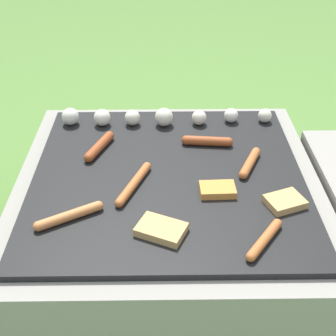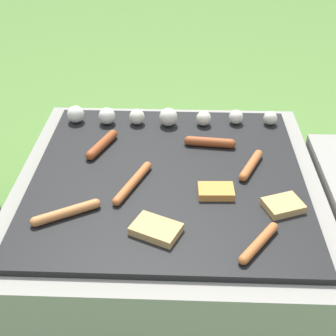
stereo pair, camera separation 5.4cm
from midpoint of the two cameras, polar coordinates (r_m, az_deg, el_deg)
name	(u,v)px [view 1 (the left image)]	position (r m, az deg, el deg)	size (l,w,h in m)	color
ground_plane	(168,283)	(1.59, -1.00, -13.84)	(14.00, 14.00, 0.00)	#567F38
grill	(168,234)	(1.43, -1.09, -8.03)	(0.84, 0.84, 0.44)	gray
sausage_back_right	(69,216)	(1.16, -13.27, -5.71)	(0.16, 0.10, 0.02)	#C6753D
sausage_front_center	(207,141)	(1.42, 3.71, 3.29)	(0.16, 0.04, 0.03)	#93421E
sausage_mid_right	(264,240)	(1.09, 10.28, -8.60)	(0.10, 0.13, 0.02)	#B7602D
sausage_mid_left	(99,146)	(1.41, -9.46, 2.61)	(0.08, 0.15, 0.03)	#93421E
sausage_front_right	(250,163)	(1.33, 8.81, 0.62)	(0.08, 0.14, 0.02)	#B7602D
sausage_back_center	(134,184)	(1.24, -5.43, -1.93)	(0.09, 0.19, 0.02)	#B7602D
bread_slice_right	(217,190)	(1.22, 4.79, -2.67)	(0.09, 0.06, 0.02)	#D18438
bread_slice_left	(285,202)	(1.21, 12.81, -4.04)	(0.11, 0.10, 0.02)	tan
bread_slice_center	(161,229)	(1.10, -2.25, -7.52)	(0.13, 0.11, 0.02)	tan
mushroom_row	(153,117)	(1.52, -2.81, 6.24)	(0.68, 0.07, 0.06)	silver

